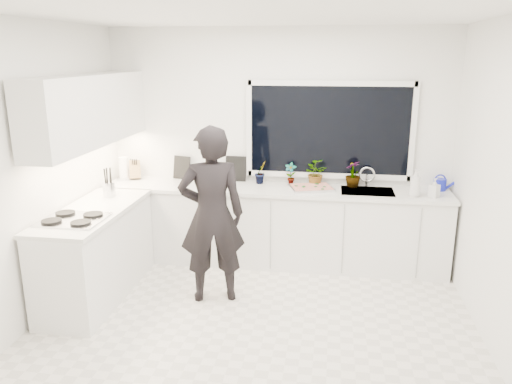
# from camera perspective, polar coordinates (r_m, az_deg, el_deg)

# --- Properties ---
(floor) EXTENTS (4.00, 3.50, 0.02)m
(floor) POSITION_cam_1_polar(r_m,az_deg,el_deg) (4.74, -0.17, -14.97)
(floor) COLOR beige
(floor) RESTS_ON ground
(wall_back) EXTENTS (4.00, 0.02, 2.70)m
(wall_back) POSITION_cam_1_polar(r_m,az_deg,el_deg) (5.93, 2.46, 5.32)
(wall_back) COLOR white
(wall_back) RESTS_ON ground
(wall_left) EXTENTS (0.02, 3.50, 2.70)m
(wall_left) POSITION_cam_1_polar(r_m,az_deg,el_deg) (4.94, -23.91, 1.93)
(wall_left) COLOR white
(wall_left) RESTS_ON ground
(wall_right) EXTENTS (0.02, 3.50, 2.70)m
(wall_right) POSITION_cam_1_polar(r_m,az_deg,el_deg) (4.39, 26.69, 0.05)
(wall_right) COLOR white
(wall_right) RESTS_ON ground
(ceiling) EXTENTS (4.00, 3.50, 0.02)m
(ceiling) POSITION_cam_1_polar(r_m,az_deg,el_deg) (4.10, -0.20, 19.90)
(ceiling) COLOR white
(ceiling) RESTS_ON wall_back
(window) EXTENTS (1.80, 0.02, 1.00)m
(window) POSITION_cam_1_polar(r_m,az_deg,el_deg) (5.83, 8.37, 6.99)
(window) COLOR black
(window) RESTS_ON wall_back
(base_cabinets_back) EXTENTS (3.92, 0.58, 0.88)m
(base_cabinets_back) POSITION_cam_1_polar(r_m,az_deg,el_deg) (5.86, 2.02, -4.00)
(base_cabinets_back) COLOR white
(base_cabinets_back) RESTS_ON floor
(base_cabinets_left) EXTENTS (0.58, 1.60, 0.88)m
(base_cabinets_left) POSITION_cam_1_polar(r_m,az_deg,el_deg) (5.33, -17.73, -6.81)
(base_cabinets_left) COLOR white
(base_cabinets_left) RESTS_ON floor
(countertop_back) EXTENTS (3.94, 0.62, 0.04)m
(countertop_back) POSITION_cam_1_polar(r_m,az_deg,el_deg) (5.71, 2.06, 0.32)
(countertop_back) COLOR silver
(countertop_back) RESTS_ON base_cabinets_back
(countertop_left) EXTENTS (0.62, 1.60, 0.04)m
(countertop_left) POSITION_cam_1_polar(r_m,az_deg,el_deg) (5.18, -18.14, -2.09)
(countertop_left) COLOR silver
(countertop_left) RESTS_ON base_cabinets_left
(upper_cabinets) EXTENTS (0.34, 2.10, 0.70)m
(upper_cabinets) POSITION_cam_1_polar(r_m,az_deg,el_deg) (5.35, -18.49, 8.86)
(upper_cabinets) COLOR white
(upper_cabinets) RESTS_ON wall_left
(sink) EXTENTS (0.58, 0.42, 0.14)m
(sink) POSITION_cam_1_polar(r_m,az_deg,el_deg) (5.71, 12.58, -0.37)
(sink) COLOR silver
(sink) RESTS_ON countertop_back
(faucet) EXTENTS (0.03, 0.03, 0.22)m
(faucet) POSITION_cam_1_polar(r_m,az_deg,el_deg) (5.86, 12.56, 1.66)
(faucet) COLOR silver
(faucet) RESTS_ON countertop_back
(stovetop) EXTENTS (0.56, 0.48, 0.03)m
(stovetop) POSITION_cam_1_polar(r_m,az_deg,el_deg) (4.88, -20.20, -2.89)
(stovetop) COLOR black
(stovetop) RESTS_ON countertop_left
(person) EXTENTS (0.74, 0.59, 1.76)m
(person) POSITION_cam_1_polar(r_m,az_deg,el_deg) (4.87, -5.08, -2.66)
(person) COLOR black
(person) RESTS_ON floor
(pizza_tray) EXTENTS (0.56, 0.48, 0.03)m
(pizza_tray) POSITION_cam_1_polar(r_m,az_deg,el_deg) (5.65, 6.36, 0.43)
(pizza_tray) COLOR silver
(pizza_tray) RESTS_ON countertop_back
(pizza) EXTENTS (0.50, 0.42, 0.01)m
(pizza) POSITION_cam_1_polar(r_m,az_deg,el_deg) (5.65, 6.36, 0.60)
(pizza) COLOR #D4441C
(pizza) RESTS_ON pizza_tray
(watering_can) EXTENTS (0.18, 0.18, 0.13)m
(watering_can) POSITION_cam_1_polar(r_m,az_deg,el_deg) (5.95, 20.26, 0.81)
(watering_can) COLOR #121AAF
(watering_can) RESTS_ON countertop_back
(paper_towel_roll) EXTENTS (0.13, 0.13, 0.26)m
(paper_towel_roll) POSITION_cam_1_polar(r_m,az_deg,el_deg) (6.26, -14.89, 2.57)
(paper_towel_roll) COLOR white
(paper_towel_roll) RESTS_ON countertop_back
(knife_block) EXTENTS (0.16, 0.14, 0.22)m
(knife_block) POSITION_cam_1_polar(r_m,az_deg,el_deg) (6.25, -13.66, 2.44)
(knife_block) COLOR olive
(knife_block) RESTS_ON countertop_back
(utensil_crock) EXTENTS (0.14, 0.14, 0.16)m
(utensil_crock) POSITION_cam_1_polar(r_m,az_deg,el_deg) (5.55, -16.45, 0.29)
(utensil_crock) COLOR #BBBBC0
(utensil_crock) RESTS_ON countertop_left
(picture_frame_large) EXTENTS (0.22, 0.08, 0.28)m
(picture_frame_large) POSITION_cam_1_polar(r_m,az_deg,el_deg) (6.15, -8.48, 2.79)
(picture_frame_large) COLOR black
(picture_frame_large) RESTS_ON countertop_back
(picture_frame_small) EXTENTS (0.25, 0.03, 0.30)m
(picture_frame_small) POSITION_cam_1_polar(r_m,az_deg,el_deg) (5.99, -2.32, 2.70)
(picture_frame_small) COLOR black
(picture_frame_small) RESTS_ON countertop_back
(herb_plants) EXTENTS (1.28, 0.34, 0.30)m
(herb_plants) POSITION_cam_1_polar(r_m,az_deg,el_deg) (5.81, 6.71, 2.13)
(herb_plants) COLOR #26662D
(herb_plants) RESTS_ON countertop_back
(soap_bottles) EXTENTS (0.33, 0.13, 0.30)m
(soap_bottles) POSITION_cam_1_polar(r_m,az_deg,el_deg) (5.59, 18.37, 0.82)
(soap_bottles) COLOR #D8BF66
(soap_bottles) RESTS_ON countertop_back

